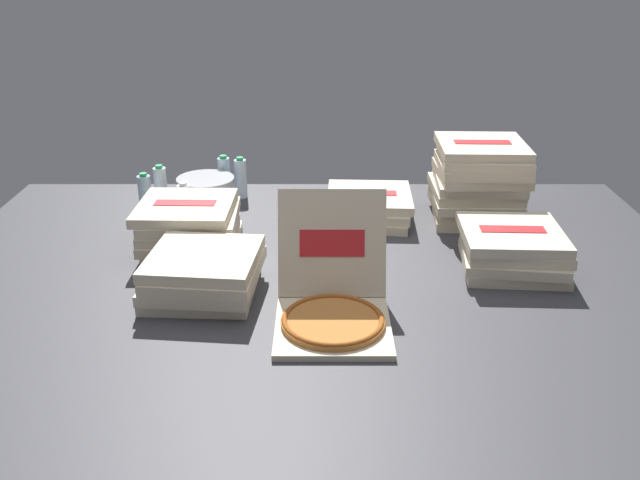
{
  "coord_description": "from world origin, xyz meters",
  "views": [
    {
      "loc": [
        0.02,
        -2.44,
        1.25
      ],
      "look_at": [
        0.02,
        0.1,
        0.14
      ],
      "focal_mm": 38.79,
      "sensor_mm": 36.0,
      "label": 1
    }
  ],
  "objects_px": {
    "pizza_stack_center_near": "(190,226)",
    "pizza_stack_right_near": "(368,206)",
    "pizza_stack_right_mid": "(478,181)",
    "water_bottle_1": "(161,187)",
    "ice_bucket": "(206,192)",
    "pizza_stack_left_near": "(203,274)",
    "open_pizza_box": "(332,301)",
    "water_bottle_0": "(185,205)",
    "water_bottle_3": "(224,176)",
    "water_bottle_2": "(240,178)",
    "water_bottle_4": "(145,195)",
    "pizza_stack_right_far": "(512,249)"
  },
  "relations": [
    {
      "from": "pizza_stack_center_near",
      "to": "pizza_stack_right_near",
      "type": "relative_size",
      "value": 0.96
    },
    {
      "from": "pizza_stack_right_mid",
      "to": "water_bottle_1",
      "type": "bearing_deg",
      "value": 173.98
    },
    {
      "from": "water_bottle_1",
      "to": "ice_bucket",
      "type": "bearing_deg",
      "value": -2.04
    },
    {
      "from": "pizza_stack_center_near",
      "to": "water_bottle_1",
      "type": "relative_size",
      "value": 2.01
    },
    {
      "from": "pizza_stack_right_near",
      "to": "pizza_stack_left_near",
      "type": "relative_size",
      "value": 1.01
    },
    {
      "from": "open_pizza_box",
      "to": "water_bottle_0",
      "type": "bearing_deg",
      "value": 127.61
    },
    {
      "from": "pizza_stack_center_near",
      "to": "pizza_stack_right_mid",
      "type": "distance_m",
      "value": 1.37
    },
    {
      "from": "water_bottle_0",
      "to": "water_bottle_3",
      "type": "relative_size",
      "value": 1.0
    },
    {
      "from": "open_pizza_box",
      "to": "pizza_stack_left_near",
      "type": "distance_m",
      "value": 0.53
    },
    {
      "from": "water_bottle_2",
      "to": "water_bottle_1",
      "type": "bearing_deg",
      "value": -160.56
    },
    {
      "from": "water_bottle_1",
      "to": "water_bottle_2",
      "type": "distance_m",
      "value": 0.41
    },
    {
      "from": "pizza_stack_right_near",
      "to": "water_bottle_3",
      "type": "distance_m",
      "value": 0.81
    },
    {
      "from": "pizza_stack_center_near",
      "to": "water_bottle_2",
      "type": "xyz_separation_m",
      "value": [
        0.15,
        0.66,
        -0.0
      ]
    },
    {
      "from": "water_bottle_0",
      "to": "pizza_stack_right_near",
      "type": "bearing_deg",
      "value": 6.52
    },
    {
      "from": "pizza_stack_center_near",
      "to": "water_bottle_4",
      "type": "distance_m",
      "value": 0.48
    },
    {
      "from": "water_bottle_4",
      "to": "water_bottle_1",
      "type": "bearing_deg",
      "value": 69.04
    },
    {
      "from": "water_bottle_1",
      "to": "water_bottle_3",
      "type": "xyz_separation_m",
      "value": [
        0.3,
        0.17,
        0.0
      ]
    },
    {
      "from": "ice_bucket",
      "to": "water_bottle_2",
      "type": "relative_size",
      "value": 1.33
    },
    {
      "from": "open_pizza_box",
      "to": "pizza_stack_right_near",
      "type": "xyz_separation_m",
      "value": [
        0.19,
        0.98,
        -0.01
      ]
    },
    {
      "from": "water_bottle_0",
      "to": "water_bottle_1",
      "type": "xyz_separation_m",
      "value": [
        -0.17,
        0.26,
        0.0
      ]
    },
    {
      "from": "water_bottle_0",
      "to": "pizza_stack_center_near",
      "type": "bearing_deg",
      "value": -74.93
    },
    {
      "from": "pizza_stack_left_near",
      "to": "ice_bucket",
      "type": "xyz_separation_m",
      "value": [
        -0.13,
        0.94,
        -0.01
      ]
    },
    {
      "from": "pizza_stack_center_near",
      "to": "pizza_stack_right_far",
      "type": "bearing_deg",
      "value": -8.33
    },
    {
      "from": "pizza_stack_right_far",
      "to": "ice_bucket",
      "type": "bearing_deg",
      "value": 152.56
    },
    {
      "from": "water_bottle_3",
      "to": "water_bottle_1",
      "type": "bearing_deg",
      "value": -150.52
    },
    {
      "from": "pizza_stack_center_near",
      "to": "water_bottle_0",
      "type": "relative_size",
      "value": 2.01
    },
    {
      "from": "pizza_stack_right_near",
      "to": "pizza_stack_right_mid",
      "type": "distance_m",
      "value": 0.54
    },
    {
      "from": "pizza_stack_right_near",
      "to": "water_bottle_1",
      "type": "relative_size",
      "value": 2.1
    },
    {
      "from": "open_pizza_box",
      "to": "water_bottle_2",
      "type": "distance_m",
      "value": 1.36
    },
    {
      "from": "pizza_stack_right_near",
      "to": "water_bottle_4",
      "type": "bearing_deg",
      "value": 178.0
    },
    {
      "from": "open_pizza_box",
      "to": "water_bottle_0",
      "type": "distance_m",
      "value": 1.11
    },
    {
      "from": "ice_bucket",
      "to": "water_bottle_4",
      "type": "height_order",
      "value": "water_bottle_4"
    },
    {
      "from": "pizza_stack_center_near",
      "to": "pizza_stack_right_mid",
      "type": "xyz_separation_m",
      "value": [
        1.32,
        0.35,
        0.08
      ]
    },
    {
      "from": "pizza_stack_right_mid",
      "to": "water_bottle_4",
      "type": "xyz_separation_m",
      "value": [
        -1.61,
        0.04,
        -0.09
      ]
    },
    {
      "from": "pizza_stack_right_far",
      "to": "ice_bucket",
      "type": "height_order",
      "value": "pizza_stack_right_far"
    },
    {
      "from": "ice_bucket",
      "to": "open_pizza_box",
      "type": "bearing_deg",
      "value": -61.46
    },
    {
      "from": "water_bottle_0",
      "to": "water_bottle_3",
      "type": "xyz_separation_m",
      "value": [
        0.13,
        0.43,
        0.0
      ]
    },
    {
      "from": "pizza_stack_left_near",
      "to": "water_bottle_1",
      "type": "distance_m",
      "value": 1.01
    },
    {
      "from": "pizza_stack_center_near",
      "to": "water_bottle_2",
      "type": "relative_size",
      "value": 2.01
    },
    {
      "from": "pizza_stack_right_near",
      "to": "pizza_stack_right_mid",
      "type": "relative_size",
      "value": 1.03
    },
    {
      "from": "pizza_stack_right_near",
      "to": "pizza_stack_left_near",
      "type": "height_order",
      "value": "pizza_stack_left_near"
    },
    {
      "from": "open_pizza_box",
      "to": "water_bottle_4",
      "type": "relative_size",
      "value": 2.51
    },
    {
      "from": "pizza_stack_right_near",
      "to": "water_bottle_1",
      "type": "bearing_deg",
      "value": 170.94
    },
    {
      "from": "open_pizza_box",
      "to": "pizza_stack_right_near",
      "type": "height_order",
      "value": "open_pizza_box"
    },
    {
      "from": "open_pizza_box",
      "to": "water_bottle_3",
      "type": "distance_m",
      "value": 1.43
    },
    {
      "from": "open_pizza_box",
      "to": "pizza_stack_right_far",
      "type": "height_order",
      "value": "open_pizza_box"
    },
    {
      "from": "water_bottle_2",
      "to": "pizza_stack_right_near",
      "type": "bearing_deg",
      "value": -24.99
    },
    {
      "from": "ice_bucket",
      "to": "pizza_stack_right_far",
      "type": "bearing_deg",
      "value": -27.44
    },
    {
      "from": "open_pizza_box",
      "to": "water_bottle_2",
      "type": "bearing_deg",
      "value": 109.69
    },
    {
      "from": "pizza_stack_left_near",
      "to": "water_bottle_1",
      "type": "bearing_deg",
      "value": 110.75
    }
  ]
}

